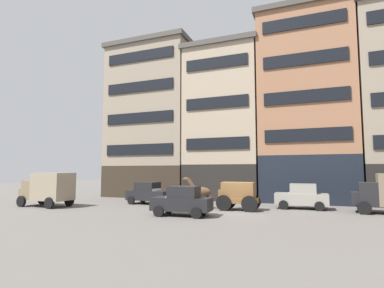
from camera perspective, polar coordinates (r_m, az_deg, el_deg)
name	(u,v)px	position (r m, az deg, el deg)	size (l,w,h in m)	color
ground_plane	(235,212)	(21.24, 8.10, -12.60)	(120.00, 120.00, 0.00)	#605B56
building_far_left	(154,120)	(34.38, -7.30, 4.56)	(9.71, 6.66, 16.97)	#33281E
building_center_left	(225,122)	(31.17, 6.30, 4.10)	(7.66, 6.66, 15.40)	black
building_center_right	(306,105)	(30.34, 20.75, 6.85)	(8.63, 6.66, 17.70)	black
cargo_wagon	(238,194)	(21.93, 8.64, -9.34)	(2.90, 1.50, 1.98)	brown
draft_horse	(199,191)	(22.76, 1.28, -8.92)	(2.34, 0.60, 2.30)	#513823
delivery_truck_near	(48,188)	(26.42, -25.70, -7.56)	(4.41, 2.27, 2.62)	#7A6B4C
sedan_dark	(149,193)	(25.92, -8.23, -9.19)	(3.82, 2.10, 1.83)	black
sedan_light	(302,196)	(23.88, 20.05, -9.30)	(3.72, 1.90, 1.83)	gray
sedan_parked_curb	(182,201)	(19.12, -1.87, -10.74)	(3.80, 2.06, 1.83)	black
pedestrian_officer	(249,193)	(25.80, 10.83, -9.02)	(0.40, 0.40, 1.79)	black
fire_hydrant_curbside	(182,197)	(27.77, -1.86, -9.96)	(0.24, 0.24, 0.83)	maroon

